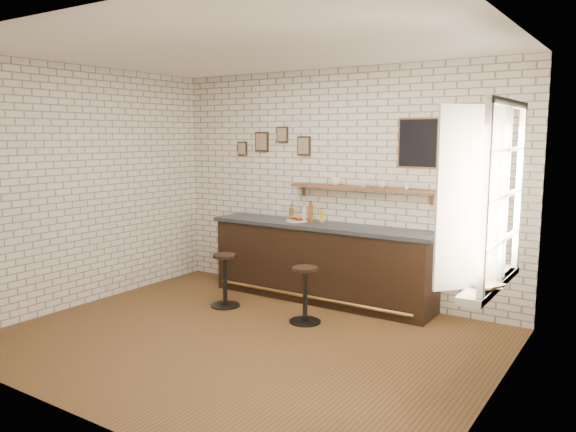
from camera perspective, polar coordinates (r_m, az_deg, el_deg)
name	(u,v)px	position (r m, az deg, el deg)	size (l,w,h in m)	color
ground	(245,340)	(6.09, -4.40, -12.42)	(5.00, 5.00, 0.00)	brown
bar_counter	(321,262)	(7.33, 3.37, -4.70)	(3.10, 0.65, 1.01)	black
sandwich_plate	(296,221)	(7.45, 0.87, -0.49)	(0.28, 0.28, 0.01)	white
ciabatta_sandwich	(297,218)	(7.44, 0.93, -0.20)	(0.22, 0.16, 0.07)	#BE834D
potato_chips	(296,220)	(7.46, 0.78, -0.42)	(0.26, 0.18, 0.00)	gold
bitters_bottle_brown	(291,213)	(7.66, 0.35, 0.30)	(0.06, 0.06, 0.20)	brown
bitters_bottle_white	(304,213)	(7.55, 1.65, 0.26)	(0.06, 0.06, 0.22)	silver
bitters_bottle_amber	(311,213)	(7.49, 2.31, 0.35)	(0.06, 0.06, 0.27)	#974418
condiment_bottle_yellow	(322,216)	(7.41, 3.44, 0.00)	(0.06, 0.06, 0.18)	gold
bar_stool_left	(225,278)	(7.14, -6.43, -6.33)	(0.37, 0.37, 0.67)	black
bar_stool_right	(305,293)	(6.50, 1.74, -7.81)	(0.38, 0.38, 0.65)	black
wall_shelf	(361,188)	(7.14, 7.43, 2.80)	(2.00, 0.18, 0.18)	brown
shelf_cup_a	(336,181)	(7.30, 4.86, 3.52)	(0.13, 0.13, 0.10)	white
shelf_cup_b	(364,183)	(7.12, 7.68, 3.31)	(0.09, 0.09, 0.09)	white
shelf_cup_c	(382,184)	(7.02, 9.50, 3.19)	(0.11, 0.11, 0.09)	white
shelf_cup_d	(407,186)	(6.89, 11.96, 3.03)	(0.09, 0.09, 0.08)	white
back_wall_decor	(352,143)	(7.26, 6.55, 7.39)	(2.96, 0.02, 0.56)	black
window_sill	(490,283)	(5.08, 19.86, -6.47)	(0.20, 1.35, 0.06)	white
casement_window	(490,195)	(4.96, 19.80, 2.01)	(0.40, 1.30, 1.56)	white
book_lower	(479,286)	(4.80, 18.84, -6.74)	(0.16, 0.22, 0.02)	tan
book_upper	(480,283)	(4.84, 18.97, -6.42)	(0.17, 0.23, 0.02)	tan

